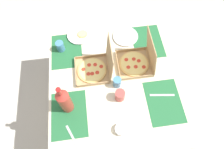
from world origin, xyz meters
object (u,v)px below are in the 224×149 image
plate_near_right (126,36)px  cup_clear_left (60,46)px  condiment_bowl (121,129)px  plate_far_left (80,35)px  pizza_box_edge_far (96,68)px  pizza_box_corner_left (138,61)px  soda_bottle (65,101)px  cup_clear_right (117,82)px  cup_spare (120,95)px

plate_near_right → cup_clear_left: 0.58m
condiment_bowl → plate_far_left: bearing=-165.1°
pizza_box_edge_far → cup_clear_left: bearing=-132.0°
pizza_box_edge_far → plate_far_left: bearing=-164.2°
plate_near_right → condiment_bowl: (0.81, -0.17, 0.01)m
pizza_box_corner_left → pizza_box_edge_far: bearing=-87.5°
pizza_box_corner_left → soda_bottle: bearing=-62.9°
pizza_box_edge_far → pizza_box_corner_left: 0.35m
pizza_box_edge_far → condiment_bowl: bearing=14.2°
plate_near_right → cup_clear_right: bearing=-17.7°
cup_clear_left → condiment_bowl: bearing=28.3°
pizza_box_edge_far → soda_bottle: 0.38m
pizza_box_corner_left → cup_clear_left: bearing=-110.7°
cup_spare → condiment_bowl: size_ratio=1.08×
pizza_box_edge_far → plate_near_right: size_ratio=1.36×
cup_clear_right → condiment_bowl: size_ratio=1.05×
pizza_box_edge_far → plate_near_right: 0.43m
plate_far_left → soda_bottle: soda_bottle is taller
pizza_box_edge_far → pizza_box_corner_left: size_ratio=0.98×
pizza_box_edge_far → plate_far_left: pizza_box_edge_far is taller
cup_clear_left → cup_spare: size_ratio=1.02×
plate_far_left → cup_clear_right: cup_clear_right is taller
plate_near_right → cup_spare: size_ratio=2.46×
pizza_box_edge_far → pizza_box_corner_left: bearing=92.5°
pizza_box_edge_far → cup_clear_right: bearing=45.1°
pizza_box_edge_far → condiment_bowl: size_ratio=3.62×
plate_near_right → soda_bottle: 0.81m
plate_far_left → plate_near_right: 0.41m
cup_clear_right → condiment_bowl: cup_clear_right is taller
plate_far_left → cup_clear_right: bearing=25.9°
soda_bottle → condiment_bowl: soda_bottle is taller
pizza_box_edge_far → plate_far_left: 0.40m
condiment_bowl → cup_clear_left: bearing=-151.7°
plate_near_right → pizza_box_corner_left: bearing=9.2°
cup_spare → cup_clear_right: bearing=-177.7°
plate_far_left → condiment_bowl: size_ratio=2.64×
pizza_box_corner_left → cup_clear_right: size_ratio=3.52×
pizza_box_edge_far → plate_near_right: (-0.31, 0.30, -0.04)m
plate_far_left → condiment_bowl: (0.89, 0.24, 0.01)m
plate_near_right → cup_spare: 0.59m
plate_near_right → condiment_bowl: 0.83m
soda_bottle → condiment_bowl: size_ratio=3.84×
pizza_box_corner_left → soda_bottle: size_ratio=0.96×
cup_clear_left → cup_clear_right: (0.40, 0.43, -0.00)m
cup_clear_right → condiment_bowl: 0.36m
plate_far_left → cup_clear_left: (0.13, -0.17, 0.04)m
cup_spare → pizza_box_corner_left: bearing=145.6°
cup_clear_left → condiment_bowl: cup_clear_left is taller
pizza_box_edge_far → condiment_bowl: (0.50, 0.13, -0.03)m
plate_far_left → cup_clear_left: bearing=-51.8°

